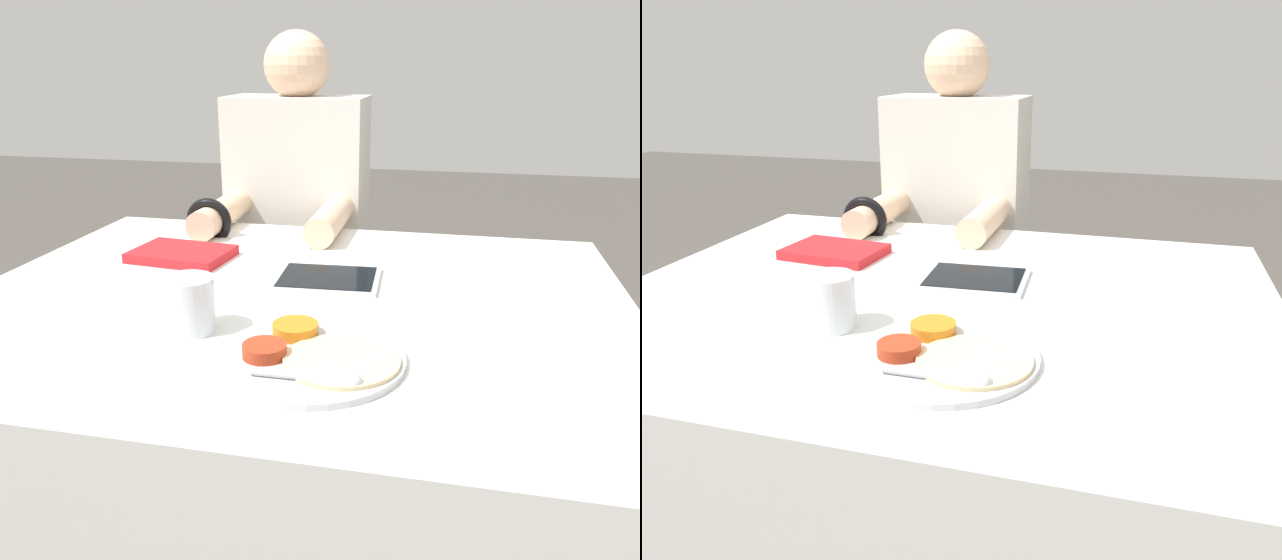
{
  "view_description": "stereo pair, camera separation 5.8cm",
  "coord_description": "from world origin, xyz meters",
  "views": [
    {
      "loc": [
        0.26,
        -0.99,
        1.17
      ],
      "look_at": [
        0.06,
        -0.08,
        0.84
      ],
      "focal_mm": 35.0,
      "sensor_mm": 36.0,
      "label": 1
    },
    {
      "loc": [
        0.32,
        -0.97,
        1.17
      ],
      "look_at": [
        0.06,
        -0.08,
        0.84
      ],
      "focal_mm": 35.0,
      "sensor_mm": 36.0,
      "label": 2
    }
  ],
  "objects": [
    {
      "name": "dining_table",
      "position": [
        0.0,
        0.0,
        0.39
      ],
      "size": [
        1.15,
        0.93,
        0.78
      ],
      "color": "silver",
      "rests_on": "ground_plane"
    },
    {
      "name": "drinking_glass",
      "position": [
        -0.12,
        -0.18,
        0.82
      ],
      "size": [
        0.08,
        0.08,
        0.09
      ],
      "color": "silver",
      "rests_on": "dining_table"
    },
    {
      "name": "red_notebook",
      "position": [
        -0.28,
        0.16,
        0.78
      ],
      "size": [
        0.21,
        0.16,
        0.02
      ],
      "color": "silver",
      "rests_on": "dining_table"
    },
    {
      "name": "person_diner",
      "position": [
        -0.15,
        0.64,
        0.58
      ],
      "size": [
        0.37,
        0.48,
        1.24
      ],
      "color": "black",
      "rests_on": "ground_plane"
    },
    {
      "name": "thali_tray",
      "position": [
        0.09,
        -0.24,
        0.78
      ],
      "size": [
        0.26,
        0.26,
        0.03
      ],
      "color": "#B7BABF",
      "rests_on": "dining_table"
    },
    {
      "name": "tablet_device",
      "position": [
        0.04,
        0.09,
        0.78
      ],
      "size": [
        0.2,
        0.16,
        0.01
      ],
      "color": "#B7B7BC",
      "rests_on": "dining_table"
    }
  ]
}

